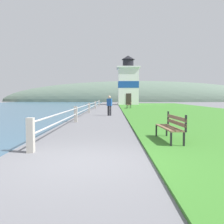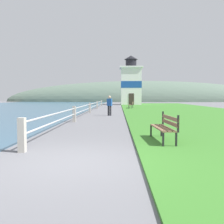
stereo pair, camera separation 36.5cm
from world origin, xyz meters
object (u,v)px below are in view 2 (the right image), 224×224
park_bench_near (165,126)px  person_strolling (110,105)px  lighthouse (131,84)px  park_bench_midway (132,104)px

park_bench_near → person_strolling: (-2.16, 11.18, 0.29)m
person_strolling → lighthouse: bearing=13.4°
park_bench_near → park_bench_midway: bearing=-93.9°
park_bench_near → park_bench_midway: size_ratio=0.93×
park_bench_midway → person_strolling: bearing=85.4°
lighthouse → person_strolling: (-2.90, -25.38, -2.93)m
lighthouse → person_strolling: size_ratio=5.68×
lighthouse → person_strolling: 25.72m
person_strolling → park_bench_midway: bearing=8.3°
lighthouse → person_strolling: lighthouse is taller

